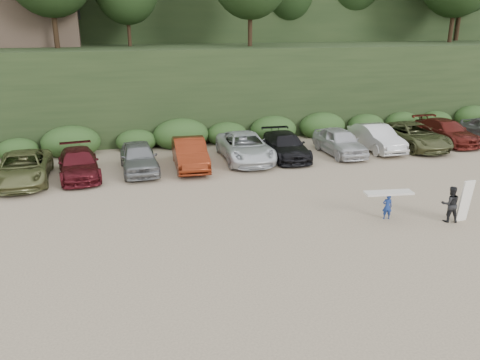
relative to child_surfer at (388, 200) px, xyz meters
name	(u,v)px	position (x,y,z in m)	size (l,w,h in m)	color
ground	(309,232)	(-3.51, -0.23, -0.79)	(120.00, 120.00, 0.00)	tan
parked_cars	(274,146)	(-1.16, 9.70, -0.03)	(39.88, 6.09, 1.60)	#99999D
child_surfer	(388,200)	(0.00, 0.00, 0.00)	(2.00, 0.87, 1.16)	navy
adult_surfer	(452,204)	(2.26, -0.97, -0.04)	(1.21, 0.77, 1.75)	black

